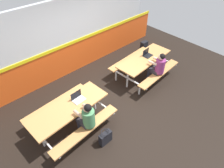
{
  "coord_description": "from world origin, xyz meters",
  "views": [
    {
      "loc": [
        -2.99,
        -3.02,
        4.38
      ],
      "look_at": [
        0.0,
        0.21,
        0.55
      ],
      "focal_mm": 31.27,
      "sensor_mm": 36.0,
      "label": 1
    }
  ],
  "objects_px": {
    "laptop_dark": "(147,54)",
    "satchel_spare": "(144,46)",
    "picnic_table_left": "(69,112)",
    "student_nearer": "(87,117)",
    "student_further": "(158,66)",
    "laptop_silver": "(78,98)",
    "tote_bag_bright": "(105,138)",
    "picnic_table_right": "(144,62)"
  },
  "relations": [
    {
      "from": "picnic_table_right",
      "to": "student_further",
      "type": "relative_size",
      "value": 1.76
    },
    {
      "from": "student_further",
      "to": "laptop_silver",
      "type": "xyz_separation_m",
      "value": [
        -2.76,
        0.48,
        0.08
      ]
    },
    {
      "from": "student_further",
      "to": "satchel_spare",
      "type": "relative_size",
      "value": 2.74
    },
    {
      "from": "student_nearer",
      "to": "satchel_spare",
      "type": "height_order",
      "value": "student_nearer"
    },
    {
      "from": "tote_bag_bright",
      "to": "student_nearer",
      "type": "bearing_deg",
      "value": 110.86
    },
    {
      "from": "laptop_dark",
      "to": "tote_bag_bright",
      "type": "height_order",
      "value": "laptop_dark"
    },
    {
      "from": "student_nearer",
      "to": "laptop_dark",
      "type": "distance_m",
      "value": 3.22
    },
    {
      "from": "student_further",
      "to": "tote_bag_bright",
      "type": "distance_m",
      "value": 2.87
    },
    {
      "from": "picnic_table_left",
      "to": "satchel_spare",
      "type": "height_order",
      "value": "picnic_table_left"
    },
    {
      "from": "picnic_table_left",
      "to": "student_further",
      "type": "height_order",
      "value": "student_further"
    },
    {
      "from": "student_further",
      "to": "laptop_dark",
      "type": "relative_size",
      "value": 3.62
    },
    {
      "from": "tote_bag_bright",
      "to": "picnic_table_right",
      "type": "bearing_deg",
      "value": 22.38
    },
    {
      "from": "picnic_table_left",
      "to": "student_further",
      "type": "distance_m",
      "value": 3.13
    },
    {
      "from": "student_nearer",
      "to": "tote_bag_bright",
      "type": "height_order",
      "value": "student_nearer"
    },
    {
      "from": "student_further",
      "to": "satchel_spare",
      "type": "bearing_deg",
      "value": 50.98
    },
    {
      "from": "tote_bag_bright",
      "to": "satchel_spare",
      "type": "relative_size",
      "value": 0.98
    },
    {
      "from": "student_nearer",
      "to": "student_further",
      "type": "height_order",
      "value": "same"
    },
    {
      "from": "picnic_table_left",
      "to": "student_nearer",
      "type": "height_order",
      "value": "student_nearer"
    },
    {
      "from": "picnic_table_left",
      "to": "picnic_table_right",
      "type": "xyz_separation_m",
      "value": [
        3.11,
        0.13,
        0.0
      ]
    },
    {
      "from": "student_further",
      "to": "laptop_dark",
      "type": "xyz_separation_m",
      "value": [
        0.2,
        0.61,
        0.08
      ]
    },
    {
      "from": "picnic_table_right",
      "to": "tote_bag_bright",
      "type": "height_order",
      "value": "picnic_table_right"
    },
    {
      "from": "picnic_table_left",
      "to": "tote_bag_bright",
      "type": "distance_m",
      "value": 1.13
    },
    {
      "from": "laptop_dark",
      "to": "satchel_spare",
      "type": "xyz_separation_m",
      "value": [
        1.12,
        1.02,
        -0.57
      ]
    },
    {
      "from": "student_further",
      "to": "tote_bag_bright",
      "type": "relative_size",
      "value": 2.81
    },
    {
      "from": "student_further",
      "to": "laptop_dark",
      "type": "height_order",
      "value": "student_further"
    },
    {
      "from": "picnic_table_left",
      "to": "student_nearer",
      "type": "distance_m",
      "value": 0.59
    },
    {
      "from": "tote_bag_bright",
      "to": "satchel_spare",
      "type": "height_order",
      "value": "satchel_spare"
    },
    {
      "from": "tote_bag_bright",
      "to": "satchel_spare",
      "type": "bearing_deg",
      "value": 28.44
    },
    {
      "from": "student_nearer",
      "to": "satchel_spare",
      "type": "distance_m",
      "value": 4.63
    },
    {
      "from": "laptop_silver",
      "to": "tote_bag_bright",
      "type": "xyz_separation_m",
      "value": [
        -0.01,
        -1.07,
        -0.59
      ]
    },
    {
      "from": "laptop_dark",
      "to": "laptop_silver",
      "type": "bearing_deg",
      "value": -177.59
    },
    {
      "from": "laptop_silver",
      "to": "picnic_table_left",
      "type": "bearing_deg",
      "value": -170.26
    },
    {
      "from": "student_nearer",
      "to": "satchel_spare",
      "type": "relative_size",
      "value": 2.74
    },
    {
      "from": "student_further",
      "to": "tote_bag_bright",
      "type": "bearing_deg",
      "value": -168.08
    },
    {
      "from": "laptop_silver",
      "to": "satchel_spare",
      "type": "relative_size",
      "value": 0.76
    },
    {
      "from": "picnic_table_left",
      "to": "student_further",
      "type": "bearing_deg",
      "value": -7.78
    },
    {
      "from": "picnic_table_right",
      "to": "laptop_dark",
      "type": "bearing_deg",
      "value": 14.78
    },
    {
      "from": "student_further",
      "to": "satchel_spare",
      "type": "height_order",
      "value": "student_further"
    },
    {
      "from": "picnic_table_right",
      "to": "laptop_silver",
      "type": "distance_m",
      "value": 2.78
    },
    {
      "from": "satchel_spare",
      "to": "tote_bag_bright",
      "type": "bearing_deg",
      "value": -151.56
    },
    {
      "from": "picnic_table_left",
      "to": "laptop_dark",
      "type": "xyz_separation_m",
      "value": [
        3.3,
        0.18,
        0.21
      ]
    },
    {
      "from": "picnic_table_right",
      "to": "student_further",
      "type": "bearing_deg",
      "value": -90.93
    }
  ]
}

